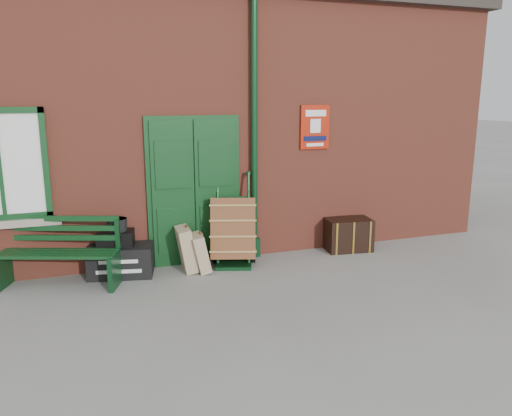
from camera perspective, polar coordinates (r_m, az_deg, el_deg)
name	(u,v)px	position (r m, az deg, el deg)	size (l,w,h in m)	color
ground	(243,294)	(6.64, -1.47, -9.78)	(80.00, 80.00, 0.00)	gray
station_building	(185,117)	(9.53, -8.17, 10.29)	(10.30, 4.30, 4.36)	brown
bench	(60,251)	(7.29, -21.50, -4.55)	(1.64, 0.99, 0.97)	#0F3717
houdini_trunk	(121,261)	(7.47, -15.18, -5.81)	(0.89, 0.49, 0.45)	black
strongbox	(116,238)	(7.37, -15.71, -3.37)	(0.49, 0.36, 0.22)	black
hatbox	(117,225)	(7.32, -15.57, -1.84)	(0.27, 0.27, 0.18)	black
suitcase_back	(186,249)	(7.45, -7.96, -4.66)	(0.18, 0.46, 0.65)	tan
suitcase_front	(200,253)	(7.40, -6.42, -5.09)	(0.17, 0.42, 0.55)	tan
porter_trolley	(233,230)	(7.65, -2.61, -2.52)	(0.86, 0.89, 1.38)	#0C3317
dark_trunk	(348,234)	(8.52, 10.47, -2.98)	(0.74, 0.49, 0.54)	black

